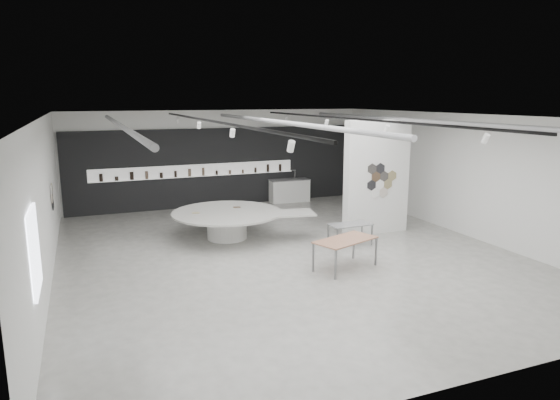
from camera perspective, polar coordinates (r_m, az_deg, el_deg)
name	(u,v)px	position (r m, az deg, el deg)	size (l,w,h in m)	color
room	(283,181)	(13.51, 0.39, 2.22)	(12.02, 14.02, 3.82)	#A5A39B
back_wall_display	(218,167)	(20.11, -7.05, 3.72)	(11.80, 0.27, 3.10)	black
partition_column	(377,178)	(16.07, 10.99, 2.54)	(2.20, 0.38, 3.60)	white
display_island	(229,221)	(15.43, -5.82, -2.39)	(4.53, 3.92, 0.86)	white
sample_table_wood	(346,241)	(12.74, 7.50, -4.71)	(1.84, 1.35, 0.77)	#9E6B52
sample_table_stone	(350,226)	(14.83, 8.04, -2.93)	(1.25, 0.65, 0.64)	gray
kitchen_counter	(289,190)	(20.82, 1.08, 1.10)	(1.69, 0.71, 1.31)	white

